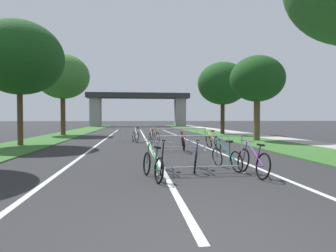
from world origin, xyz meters
TOP-DOWN VIEW (x-y plane):
  - ground_plane at (0.00, 0.00)m, footprint 300.00×300.00m
  - grass_verge_left at (-6.91, 24.99)m, footprint 3.30×61.09m
  - grass_verge_right at (6.91, 24.99)m, footprint 3.30×61.09m
  - sidewalk_path_right at (9.52, 24.99)m, footprint 1.94×61.09m
  - lane_stripe_center at (0.00, 17.67)m, footprint 0.14×35.34m
  - lane_stripe_right_lane at (2.89, 17.67)m, footprint 0.14×35.34m
  - lane_stripe_left_lane at (-2.89, 17.67)m, footprint 0.14×35.34m
  - overpass_bridge at (0.00, 50.49)m, footprint 18.53×3.59m
  - tree_left_oak_near at (-6.98, 13.38)m, footprint 4.68×4.68m
  - tree_left_maple_mid at (-7.01, 23.19)m, footprint 4.60×4.60m
  - tree_right_pine_near at (7.24, 15.17)m, footprint 3.55×3.55m
  - tree_right_oak_mid at (7.36, 23.09)m, footprint 4.62×4.62m
  - crowd_barrier_nearest at (0.96, 4.48)m, footprint 2.47×0.50m
  - crowd_barrier_second at (1.27, 9.96)m, footprint 2.46×0.44m
  - crowd_barrier_third at (-0.89, 15.44)m, footprint 2.47×0.52m
  - bicycle_black_0 at (-0.03, 4.90)m, footprint 0.48×1.67m
  - bicycle_purple_1 at (2.28, 4.02)m, footprint 0.47×1.75m
  - bicycle_red_2 at (1.37, 9.60)m, footprint 0.51×1.70m
  - bicycle_silver_3 at (0.24, 15.07)m, footprint 0.49×1.58m
  - bicycle_white_4 at (-0.74, 15.03)m, footprint 0.51×1.61m
  - bicycle_teal_5 at (1.88, 5.02)m, footprint 0.65×1.65m
  - bicycle_blue_6 at (0.97, 5.05)m, footprint 0.54×1.68m
  - bicycle_green_7 at (-0.37, 3.90)m, footprint 0.54×1.66m
  - bicycle_orange_8 at (0.59, 15.83)m, footprint 0.77×1.61m
  - bicycle_yellow_9 at (2.96, 10.42)m, footprint 0.62×1.75m

SIDE VIEW (x-z plane):
  - ground_plane at x=0.00m, z-range 0.00..0.00m
  - lane_stripe_center at x=0.00m, z-range 0.00..0.01m
  - lane_stripe_right_lane at x=2.89m, z-range 0.00..0.01m
  - lane_stripe_left_lane at x=-2.89m, z-range 0.00..0.01m
  - grass_verge_left at x=-6.91m, z-range 0.00..0.05m
  - grass_verge_right at x=6.91m, z-range 0.00..0.05m
  - sidewalk_path_right at x=9.52m, z-range 0.00..0.08m
  - bicycle_silver_3 at x=0.24m, z-range -0.08..0.78m
  - bicycle_green_7 at x=-0.37m, z-range -0.12..0.82m
  - bicycle_blue_6 at x=0.97m, z-range -0.10..0.81m
  - bicycle_teal_5 at x=1.88m, z-range -0.10..0.82m
  - bicycle_orange_8 at x=0.59m, z-range -0.12..0.84m
  - bicycle_black_0 at x=-0.03m, z-range -0.09..0.82m
  - bicycle_yellow_9 at x=2.96m, z-range -0.11..0.85m
  - bicycle_purple_1 at x=2.28m, z-range -0.10..0.84m
  - bicycle_white_4 at x=-0.74m, z-range -0.10..0.85m
  - bicycle_red_2 at x=1.37m, z-range -0.11..0.88m
  - crowd_barrier_nearest at x=0.96m, z-range 0.00..1.05m
  - crowd_barrier_second at x=1.27m, z-range 0.00..1.05m
  - crowd_barrier_third at x=-0.89m, z-range 0.00..1.05m
  - tree_right_pine_near at x=7.24m, z-range 1.27..6.89m
  - overpass_bridge at x=0.00m, z-range 1.26..7.34m
  - tree_right_oak_mid at x=7.36m, z-range 1.37..8.06m
  - tree_left_oak_near at x=-6.98m, z-range 1.39..8.16m
  - tree_left_maple_mid at x=-7.01m, z-range 1.58..8.71m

